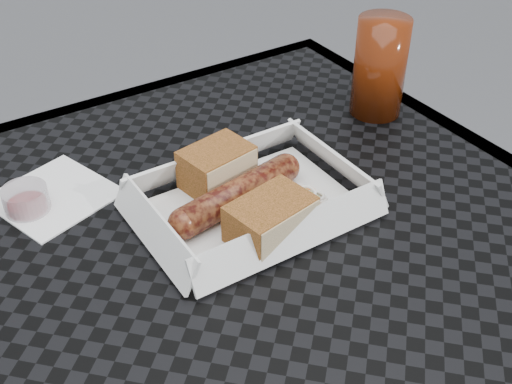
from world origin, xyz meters
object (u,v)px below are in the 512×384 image
food_tray (251,207)px  bratwurst (237,194)px  drink_glass (380,67)px  patio_table (231,310)px

food_tray → bratwurst: 0.02m
food_tray → drink_glass: bearing=19.4°
patio_table → food_tray: size_ratio=3.64×
patio_table → bratwurst: 0.13m
patio_table → food_tray: (0.06, 0.06, 0.08)m
bratwurst → drink_glass: drink_glass is taller
patio_table → drink_glass: bearing=24.8°
patio_table → food_tray: 0.11m
patio_table → bratwurst: bearing=52.9°
bratwurst → drink_glass: (0.28, 0.08, 0.05)m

